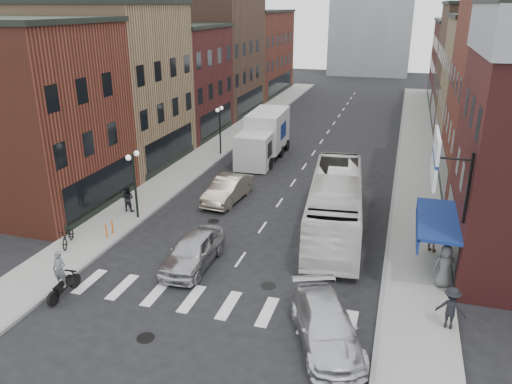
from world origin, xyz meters
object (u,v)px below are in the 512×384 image
curb_car (326,326)px  streetlamp_near (134,173)px  streetlamp_far (220,122)px  sedan_left_near (193,251)px  ped_right_c (445,266)px  transit_bus (335,204)px  parked_bicycle (68,236)px  ped_right_b (433,237)px  billboard_sign (437,159)px  bike_rack (109,229)px  ped_left_solo (128,198)px  ped_right_a (451,308)px  sedan_left_far (228,189)px  motorcycle_rider (61,276)px  box_truck (264,137)px

curb_car → streetlamp_near: bearing=124.2°
streetlamp_far → sedan_left_near: size_ratio=0.86×
sedan_left_near → ped_right_c: size_ratio=2.42×
transit_bus → parked_bicycle: bearing=-160.9°
ped_right_b → ped_right_c: 3.40m
streetlamp_near → curb_car: streetlamp_near is taller
billboard_sign → curb_car: 8.01m
ped_right_b → ped_right_c: size_ratio=0.81×
bike_rack → ped_right_b: size_ratio=0.50×
curb_car → bike_rack: bearing=134.0°
billboard_sign → curb_car: (-3.45, -4.82, -5.38)m
curb_car → ped_right_b: bearing=43.0°
bike_rack → ped_left_solo: ped_left_solo is taller
ped_right_a → streetlamp_near: bearing=-11.3°
ped_right_a → ped_right_b: (-0.44, 6.55, -0.07)m
sedan_left_far → ped_right_a: ped_right_a is taller
motorcycle_rider → parked_bicycle: motorcycle_rider is taller
sedan_left_far → parked_bicycle: sedan_left_far is taller
transit_bus → ped_right_a: bearing=-60.3°
ped_right_a → ped_right_b: size_ratio=1.08×
bike_rack → sedan_left_near: (5.60, -1.54, 0.26)m
sedan_left_far → sedan_left_near: bearing=-76.3°
billboard_sign → transit_bus: size_ratio=0.32×
motorcycle_rider → curb_car: (11.44, 0.11, -0.28)m
billboard_sign → ped_right_c: bearing=28.8°
bike_rack → ped_left_solo: (-0.80, 3.38, 0.42)m
billboard_sign → streetlamp_near: 16.68m
box_truck → ped_right_b: box_truck is taller
motorcycle_rider → ped_right_a: 16.06m
ped_right_b → sedan_left_near: bearing=48.0°
ped_right_b → transit_bus: bearing=10.8°
streetlamp_near → box_truck: 14.65m
streetlamp_far → curb_car: streetlamp_far is taller
streetlamp_far → ped_right_a: 26.44m
bike_rack → transit_bus: bearing=21.0°
streetlamp_near → sedan_left_far: (4.11, 4.33, -2.12)m
ped_right_b → bike_rack: bearing=35.9°
motorcycle_rider → ped_right_a: motorcycle_rider is taller
sedan_left_near → sedan_left_far: size_ratio=1.00×
box_truck → curb_car: (8.77, -22.44, -1.10)m
streetlamp_far → parked_bicycle: size_ratio=2.20×
billboard_sign → ped_left_solo: 18.24m
billboard_sign → motorcycle_rider: (-14.89, -4.93, -5.10)m
transit_bus → billboard_sign: bearing=-54.5°
bike_rack → ped_right_a: bearing=-11.4°
parked_bicycle → ped_right_b: (18.21, 4.68, 0.31)m
streetlamp_far → ped_left_solo: bearing=-94.3°
ped_right_b → box_truck: bearing=-21.5°
sedan_left_far → ped_right_b: size_ratio=2.99×
box_truck → motorcycle_rider: (-2.67, -22.55, -0.82)m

